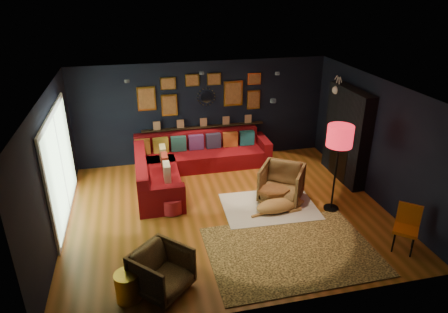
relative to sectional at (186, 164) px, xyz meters
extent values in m
plane|color=#9A521F|center=(0.61, -1.81, -0.32)|extent=(6.50, 6.50, 0.00)
plane|color=black|center=(0.61, 0.94, 0.98)|extent=(6.50, 0.00, 6.50)
plane|color=black|center=(0.61, -4.56, 0.98)|extent=(6.50, 0.00, 6.50)
plane|color=black|center=(-2.64, -1.81, 0.98)|extent=(0.00, 5.50, 5.50)
plane|color=black|center=(3.86, -1.81, 0.98)|extent=(0.00, 5.50, 5.50)
plane|color=silver|center=(0.61, -1.81, 2.28)|extent=(6.50, 6.50, 0.00)
cube|color=maroon|center=(0.41, 0.44, -0.11)|extent=(3.20, 0.95, 0.42)
cube|color=maroon|center=(0.41, 0.80, 0.31)|extent=(3.20, 0.24, 0.46)
cube|color=maroon|center=(2.11, 0.44, 0.00)|extent=(0.22, 0.95, 0.64)
cube|color=maroon|center=(-0.71, -0.66, -0.11)|extent=(0.95, 2.20, 0.42)
cube|color=maroon|center=(-1.07, -0.66, 0.31)|extent=(0.24, 2.20, 0.46)
cube|color=maroon|center=(-0.71, -1.66, 0.00)|extent=(0.95, 0.22, 0.64)
cube|color=#B76827|center=(-0.99, 0.59, 0.30)|extent=(0.38, 0.14, 0.38)
cube|color=#B3902C|center=(-0.54, 0.59, 0.30)|extent=(0.38, 0.14, 0.38)
cube|color=#224F50|center=(-0.09, 0.59, 0.30)|extent=(0.38, 0.14, 0.38)
cube|color=#562A63|center=(0.36, 0.59, 0.30)|extent=(0.38, 0.14, 0.38)
cube|color=#2D2843|center=(0.81, 0.59, 0.30)|extent=(0.38, 0.14, 0.38)
cube|color=#9B471C|center=(1.26, 0.59, 0.30)|extent=(0.38, 0.14, 0.38)
cube|color=#17545F|center=(1.71, 0.59, 0.30)|extent=(0.38, 0.14, 0.38)
cube|color=tan|center=(-0.53, 0.04, 0.30)|extent=(0.14, 0.38, 0.38)
cube|color=maroon|center=(-0.53, -0.46, 0.30)|extent=(0.14, 0.38, 0.38)
cube|color=beige|center=(-0.53, -0.96, 0.30)|extent=(0.14, 0.38, 0.38)
cube|color=black|center=(0.61, 0.87, 0.60)|extent=(3.20, 0.12, 0.04)
cube|color=gold|center=(-0.79, 0.91, 1.43)|extent=(0.45, 0.03, 0.60)
cube|color=#9A5C2E|center=(-0.79, 0.89, 1.43)|extent=(0.38, 0.01, 0.51)
cube|color=gold|center=(-0.24, 0.91, 1.23)|extent=(0.40, 0.03, 0.55)
cube|color=#9A5C2E|center=(-0.24, 0.89, 1.23)|extent=(0.34, 0.01, 0.47)
cube|color=gold|center=(-0.24, 0.91, 1.78)|extent=(0.38, 0.03, 0.30)
cube|color=#9A5C2E|center=(-0.24, 0.89, 1.78)|extent=(0.32, 0.01, 0.25)
cube|color=gold|center=(1.41, 0.91, 1.43)|extent=(0.50, 0.03, 0.65)
cube|color=#9A5C2E|center=(1.41, 0.89, 1.43)|extent=(0.42, 0.01, 0.55)
cube|color=gold|center=(1.96, 0.91, 1.23)|extent=(0.35, 0.03, 0.50)
cube|color=#9A5C2E|center=(1.96, 0.89, 1.23)|extent=(0.30, 0.01, 0.42)
cube|color=gold|center=(1.96, 0.91, 1.78)|extent=(0.35, 0.03, 0.30)
cube|color=#9A5C2E|center=(1.96, 0.89, 1.78)|extent=(0.30, 0.01, 0.25)
cube|color=gold|center=(0.36, 0.91, 1.83)|extent=(0.35, 0.03, 0.30)
cube|color=#9A5C2E|center=(0.36, 0.89, 1.83)|extent=(0.30, 0.01, 0.25)
cube|color=gold|center=(0.91, 0.91, 1.83)|extent=(0.35, 0.03, 0.30)
cube|color=#9A5C2E|center=(0.91, 0.89, 1.83)|extent=(0.30, 0.01, 0.25)
cylinder|color=silver|center=(0.71, 0.91, 1.38)|extent=(0.28, 0.03, 0.28)
cone|color=gold|center=(0.93, 0.91, 1.38)|extent=(0.03, 0.16, 0.03)
cone|color=gold|center=(0.92, 0.91, 1.46)|extent=(0.04, 0.16, 0.04)
cone|color=gold|center=(0.87, 0.91, 1.53)|extent=(0.04, 0.16, 0.04)
cone|color=gold|center=(0.80, 0.91, 1.58)|extent=(0.04, 0.16, 0.04)
cone|color=gold|center=(0.71, 0.91, 1.60)|extent=(0.03, 0.16, 0.03)
cone|color=gold|center=(0.63, 0.91, 1.58)|extent=(0.04, 0.16, 0.04)
cone|color=gold|center=(0.56, 0.91, 1.53)|extent=(0.04, 0.16, 0.04)
cone|color=gold|center=(0.51, 0.91, 1.46)|extent=(0.04, 0.16, 0.04)
cone|color=gold|center=(0.49, 0.91, 1.38)|extent=(0.03, 0.16, 0.03)
cone|color=gold|center=(0.51, 0.91, 1.29)|extent=(0.04, 0.16, 0.04)
cone|color=gold|center=(0.56, 0.91, 1.22)|extent=(0.04, 0.16, 0.04)
cone|color=gold|center=(0.63, 0.91, 1.17)|extent=(0.04, 0.16, 0.04)
cone|color=gold|center=(0.71, 0.91, 1.16)|extent=(0.03, 0.16, 0.03)
cone|color=gold|center=(0.80, 0.91, 1.17)|extent=(0.04, 0.16, 0.04)
cone|color=gold|center=(0.87, 0.91, 1.22)|extent=(0.04, 0.16, 0.04)
cone|color=gold|center=(0.92, 0.91, 1.29)|extent=(0.04, 0.16, 0.04)
cube|color=black|center=(3.71, -0.91, 0.78)|extent=(0.30, 1.60, 2.20)
cube|color=black|center=(3.65, -0.91, 0.13)|extent=(0.20, 0.80, 0.90)
cone|color=white|center=(3.80, -0.41, 1.73)|extent=(0.35, 0.28, 0.28)
sphere|color=white|center=(3.58, -0.41, 1.73)|extent=(0.20, 0.20, 0.20)
cylinder|color=white|center=(3.60, -0.47, 1.90)|extent=(0.02, 0.10, 0.28)
cylinder|color=white|center=(3.60, -0.35, 1.90)|extent=(0.02, 0.10, 0.28)
cube|color=white|center=(-2.61, -1.21, 0.78)|extent=(0.04, 2.80, 2.20)
cube|color=#B5DFAA|center=(-2.58, -1.21, 0.78)|extent=(0.01, 2.60, 2.00)
cube|color=white|center=(-2.58, -1.21, 0.78)|extent=(0.02, 0.06, 2.00)
cylinder|color=black|center=(-1.19, -0.61, 2.24)|extent=(0.10, 0.10, 0.06)
cylinder|color=black|center=(0.41, -0.21, 2.24)|extent=(0.10, 0.10, 0.06)
cylinder|color=black|center=(2.01, -0.61, 2.24)|extent=(0.10, 0.10, 0.06)
cylinder|color=black|center=(1.21, -2.61, 2.24)|extent=(0.10, 0.10, 0.06)
cube|color=silver|center=(1.52, -1.88, -0.31)|extent=(2.00, 1.49, 0.03)
cube|color=tan|center=(1.41, -3.40, -0.31)|extent=(2.97, 2.14, 0.02)
cylinder|color=brown|center=(1.48, -1.94, -0.15)|extent=(0.09, 0.09, 0.29)
cylinder|color=brown|center=(1.75, -1.94, -0.15)|extent=(0.09, 0.09, 0.29)
cylinder|color=brown|center=(1.61, -1.63, -0.15)|extent=(0.09, 0.09, 0.29)
cylinder|color=maroon|center=(-0.51, -1.61, -0.14)|extent=(0.48, 0.48, 0.31)
imported|color=#A67840|center=(-0.90, -3.86, 0.07)|extent=(1.05, 1.05, 0.79)
imported|color=#A67840|center=(1.86, -1.65, 0.12)|extent=(1.17, 1.16, 0.89)
cylinder|color=gold|center=(-1.42, -3.94, -0.09)|extent=(0.38, 0.38, 0.47)
cylinder|color=black|center=(3.15, -3.81, -0.11)|extent=(0.03, 0.03, 0.42)
cylinder|color=black|center=(3.38, -4.01, -0.11)|extent=(0.03, 0.03, 0.42)
cylinder|color=black|center=(3.35, -3.59, -0.11)|extent=(0.03, 0.03, 0.42)
cylinder|color=black|center=(3.58, -3.79, -0.11)|extent=(0.03, 0.03, 0.42)
cube|color=#DE5E13|center=(3.36, -3.80, 0.10)|extent=(0.57, 0.57, 0.06)
cube|color=#DE5E13|center=(3.48, -3.67, 0.33)|extent=(0.34, 0.30, 0.40)
cylinder|color=black|center=(2.76, -2.24, -0.30)|extent=(0.31, 0.31, 0.04)
cylinder|color=black|center=(2.76, -2.24, 0.47)|extent=(0.04, 0.04, 1.50)
cylinder|color=red|center=(2.76, -2.24, 1.33)|extent=(0.51, 0.51, 0.42)
camera|label=1|loc=(-1.06, -8.79, 4.13)|focal=32.00mm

